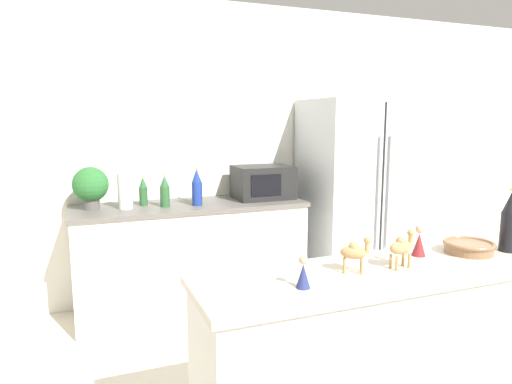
{
  "coord_description": "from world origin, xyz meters",
  "views": [
    {
      "loc": [
        -1.3,
        -1.16,
        1.55
      ],
      "look_at": [
        -0.31,
        1.37,
        1.12
      ],
      "focal_mm": 32.0,
      "sensor_mm": 36.0,
      "label": 1
    }
  ],
  "objects_px": {
    "wine_bottle": "(510,222)",
    "back_bottle_0": "(198,187)",
    "microwave": "(263,182)",
    "camel_figurine_second": "(355,252)",
    "back_bottle_2": "(143,191)",
    "refrigerator": "(357,196)",
    "back_bottle_1": "(197,188)",
    "paper_towel_roll": "(125,191)",
    "wise_man_figurine_crimson": "(303,274)",
    "fruit_bowl": "(469,247)",
    "wise_man_figurine_purple": "(419,243)",
    "camel_figurine": "(402,246)",
    "potted_plant": "(90,186)",
    "back_bottle_3": "(165,191)"
  },
  "relations": [
    {
      "from": "paper_towel_roll",
      "to": "back_bottle_1",
      "type": "relative_size",
      "value": 0.91
    },
    {
      "from": "potted_plant",
      "to": "fruit_bowl",
      "type": "relative_size",
      "value": 1.39
    },
    {
      "from": "fruit_bowl",
      "to": "wise_man_figurine_crimson",
      "type": "bearing_deg",
      "value": -172.5
    },
    {
      "from": "potted_plant",
      "to": "back_bottle_0",
      "type": "xyz_separation_m",
      "value": [
        0.81,
        -0.03,
        -0.05
      ]
    },
    {
      "from": "wine_bottle",
      "to": "back_bottle_0",
      "type": "bearing_deg",
      "value": 115.14
    },
    {
      "from": "microwave",
      "to": "potted_plant",
      "type": "bearing_deg",
      "value": 179.04
    },
    {
      "from": "fruit_bowl",
      "to": "potted_plant",
      "type": "bearing_deg",
      "value": 127.73
    },
    {
      "from": "refrigerator",
      "to": "camel_figurine_second",
      "type": "bearing_deg",
      "value": -124.04
    },
    {
      "from": "camel_figurine_second",
      "to": "wise_man_figurine_crimson",
      "type": "distance_m",
      "value": 0.28
    },
    {
      "from": "camel_figurine_second",
      "to": "paper_towel_roll",
      "type": "bearing_deg",
      "value": 109.05
    },
    {
      "from": "paper_towel_roll",
      "to": "camel_figurine_second",
      "type": "relative_size",
      "value": 1.78
    },
    {
      "from": "potted_plant",
      "to": "microwave",
      "type": "relative_size",
      "value": 0.67
    },
    {
      "from": "back_bottle_2",
      "to": "potted_plant",
      "type": "bearing_deg",
      "value": -177.51
    },
    {
      "from": "paper_towel_roll",
      "to": "wine_bottle",
      "type": "distance_m",
      "value": 2.55
    },
    {
      "from": "back_bottle_2",
      "to": "wise_man_figurine_crimson",
      "type": "relative_size",
      "value": 1.88
    },
    {
      "from": "microwave",
      "to": "back_bottle_0",
      "type": "xyz_separation_m",
      "value": [
        -0.57,
        -0.0,
        -0.01
      ]
    },
    {
      "from": "paper_towel_roll",
      "to": "back_bottle_1",
      "type": "height_order",
      "value": "back_bottle_1"
    },
    {
      "from": "wise_man_figurine_crimson",
      "to": "camel_figurine",
      "type": "bearing_deg",
      "value": 6.84
    },
    {
      "from": "paper_towel_roll",
      "to": "wine_bottle",
      "type": "bearing_deg",
      "value": -52.62
    },
    {
      "from": "microwave",
      "to": "back_bottle_1",
      "type": "bearing_deg",
      "value": -169.43
    },
    {
      "from": "back_bottle_1",
      "to": "back_bottle_3",
      "type": "bearing_deg",
      "value": 172.34
    },
    {
      "from": "refrigerator",
      "to": "microwave",
      "type": "xyz_separation_m",
      "value": [
        -0.89,
        0.1,
        0.16
      ]
    },
    {
      "from": "back_bottle_1",
      "to": "potted_plant",
      "type": "bearing_deg",
      "value": 170.11
    },
    {
      "from": "wise_man_figurine_crimson",
      "to": "microwave",
      "type": "bearing_deg",
      "value": 71.59
    },
    {
      "from": "wine_bottle",
      "to": "camel_figurine_second",
      "type": "distance_m",
      "value": 0.85
    },
    {
      "from": "camel_figurine",
      "to": "wise_man_figurine_purple",
      "type": "bearing_deg",
      "value": 30.7
    },
    {
      "from": "potted_plant",
      "to": "wine_bottle",
      "type": "bearing_deg",
      "value": -49.6
    },
    {
      "from": "back_bottle_2",
      "to": "wise_man_figurine_purple",
      "type": "xyz_separation_m",
      "value": [
        0.96,
        -2.03,
        0.01
      ]
    },
    {
      "from": "back_bottle_3",
      "to": "camel_figurine",
      "type": "bearing_deg",
      "value": -72.9
    },
    {
      "from": "camel_figurine_second",
      "to": "back_bottle_2",
      "type": "bearing_deg",
      "value": 104.63
    },
    {
      "from": "back_bottle_2",
      "to": "back_bottle_1",
      "type": "bearing_deg",
      "value": -21.25
    },
    {
      "from": "paper_towel_roll",
      "to": "microwave",
      "type": "xyz_separation_m",
      "value": [
        1.15,
        0.05,
        0.0
      ]
    },
    {
      "from": "back_bottle_1",
      "to": "back_bottle_3",
      "type": "distance_m",
      "value": 0.25
    },
    {
      "from": "back_bottle_2",
      "to": "wine_bottle",
      "type": "xyz_separation_m",
      "value": [
        1.4,
        -2.12,
        0.09
      ]
    },
    {
      "from": "back_bottle_0",
      "to": "wise_man_figurine_purple",
      "type": "relative_size",
      "value": 1.84
    },
    {
      "from": "back_bottle_3",
      "to": "back_bottle_2",
      "type": "bearing_deg",
      "value": 140.88
    },
    {
      "from": "wise_man_figurine_crimson",
      "to": "back_bottle_2",
      "type": "bearing_deg",
      "value": 97.33
    },
    {
      "from": "camel_figurine_second",
      "to": "fruit_bowl",
      "type": "bearing_deg",
      "value": 3.89
    },
    {
      "from": "paper_towel_roll",
      "to": "back_bottle_3",
      "type": "xyz_separation_m",
      "value": [
        0.29,
        -0.03,
        -0.01
      ]
    },
    {
      "from": "camel_figurine",
      "to": "wise_man_figurine_purple",
      "type": "xyz_separation_m",
      "value": [
        0.19,
        0.11,
        -0.03
      ]
    },
    {
      "from": "refrigerator",
      "to": "paper_towel_roll",
      "type": "relative_size",
      "value": 6.41
    },
    {
      "from": "potted_plant",
      "to": "paper_towel_roll",
      "type": "distance_m",
      "value": 0.26
    },
    {
      "from": "microwave",
      "to": "wise_man_figurine_purple",
      "type": "height_order",
      "value": "microwave"
    },
    {
      "from": "refrigerator",
      "to": "back_bottle_1",
      "type": "bearing_deg",
      "value": -179.54
    },
    {
      "from": "paper_towel_roll",
      "to": "camel_figurine_second",
      "type": "distance_m",
      "value": 2.14
    },
    {
      "from": "refrigerator",
      "to": "wise_man_figurine_purple",
      "type": "xyz_separation_m",
      "value": [
        -0.93,
        -1.88,
        0.14
      ]
    },
    {
      "from": "fruit_bowl",
      "to": "wise_man_figurine_purple",
      "type": "relative_size",
      "value": 1.61
    },
    {
      "from": "camel_figurine",
      "to": "wise_man_figurine_crimson",
      "type": "distance_m",
      "value": 0.49
    },
    {
      "from": "camel_figurine",
      "to": "wise_man_figurine_purple",
      "type": "height_order",
      "value": "camel_figurine"
    },
    {
      "from": "wise_man_figurine_purple",
      "to": "wise_man_figurine_crimson",
      "type": "bearing_deg",
      "value": -165.83
    }
  ]
}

